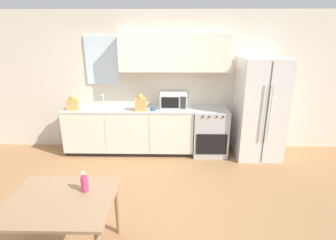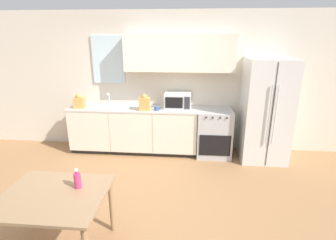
{
  "view_description": "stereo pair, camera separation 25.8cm",
  "coord_description": "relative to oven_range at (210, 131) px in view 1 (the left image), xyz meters",
  "views": [
    {
      "loc": [
        0.53,
        -3.22,
        2.27
      ],
      "look_at": [
        0.46,
        0.48,
        1.05
      ],
      "focal_mm": 28.0,
      "sensor_mm": 36.0,
      "label": 1
    },
    {
      "loc": [
        0.79,
        -3.21,
        2.27
      ],
      "look_at": [
        0.46,
        0.48,
        1.05
      ],
      "focal_mm": 28.0,
      "sensor_mm": 36.0,
      "label": 2
    }
  ],
  "objects": [
    {
      "name": "ground_plane",
      "position": [
        -1.25,
        -1.59,
        -0.45
      ],
      "size": [
        12.0,
        12.0,
        0.0
      ],
      "primitive_type": "plane",
      "color": "#9E7047"
    },
    {
      "name": "wall_back",
      "position": [
        -1.16,
        0.31,
        1.01
      ],
      "size": [
        12.0,
        0.38,
        2.7
      ],
      "color": "beige",
      "rests_on": "ground_plane"
    },
    {
      "name": "kitchen_counter",
      "position": [
        -1.58,
        0.02,
        0.01
      ],
      "size": [
        2.51,
        0.61,
        0.91
      ],
      "color": "#333333",
      "rests_on": "ground_plane"
    },
    {
      "name": "oven_range",
      "position": [
        0.0,
        0.0,
        0.0
      ],
      "size": [
        0.65,
        0.66,
        0.91
      ],
      "color": "#B7BABC",
      "rests_on": "ground_plane"
    },
    {
      "name": "refrigerator",
      "position": [
        0.9,
        -0.07,
        0.48
      ],
      "size": [
        0.82,
        0.81,
        1.87
      ],
      "color": "silver",
      "rests_on": "ground_plane"
    },
    {
      "name": "kitchen_sink",
      "position": [
        -2.09,
        0.03,
        0.47
      ],
      "size": [
        0.72,
        0.39,
        0.25
      ],
      "color": "#B7BABC",
      "rests_on": "kitchen_counter"
    },
    {
      "name": "microwave",
      "position": [
        -0.71,
        0.11,
        0.6
      ],
      "size": [
        0.51,
        0.37,
        0.29
      ],
      "color": "silver",
      "rests_on": "kitchen_counter"
    },
    {
      "name": "coffee_mug",
      "position": [
        -1.09,
        -0.12,
        0.49
      ],
      "size": [
        0.11,
        0.08,
        0.08
      ],
      "color": "#335999",
      "rests_on": "kitchen_counter"
    },
    {
      "name": "grocery_bag_0",
      "position": [
        -1.32,
        -0.12,
        0.59
      ],
      "size": [
        0.19,
        0.17,
        0.31
      ],
      "rotation": [
        0.0,
        0.0,
        0.03
      ],
      "color": "#DB994C",
      "rests_on": "kitchen_counter"
    },
    {
      "name": "grocery_bag_1",
      "position": [
        -2.61,
        -0.07,
        0.57
      ],
      "size": [
        0.22,
        0.19,
        0.28
      ],
      "rotation": [
        0.0,
        0.0,
        0.12
      ],
      "color": "#DB994C",
      "rests_on": "kitchen_counter"
    },
    {
      "name": "dining_table",
      "position": [
        -1.82,
        -2.63,
        0.17
      ],
      "size": [
        1.05,
        0.88,
        0.73
      ],
      "color": "#997551",
      "rests_on": "ground_plane"
    },
    {
      "name": "drink_bottle",
      "position": [
        -1.62,
        -2.49,
        0.36
      ],
      "size": [
        0.07,
        0.07,
        0.22
      ],
      "color": "#DB386B",
      "rests_on": "dining_table"
    }
  ]
}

